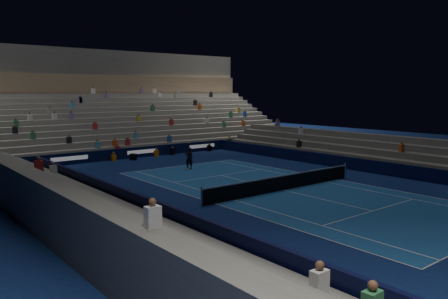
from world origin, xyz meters
name	(u,v)px	position (x,y,z in m)	size (l,w,h in m)	color
ground	(283,190)	(0.00, 0.00, 0.00)	(90.00, 90.00, 0.00)	#0D1E51
court_surface	(283,190)	(0.00, 0.00, 0.01)	(10.97, 23.77, 0.01)	#1A4D8F
sponsor_barrier_far	(142,152)	(0.00, 18.50, 0.50)	(44.00, 0.25, 1.00)	black
sponsor_barrier_east	(371,166)	(9.70, 0.00, 0.50)	(0.25, 37.00, 1.00)	black
sponsor_barrier_west	(148,207)	(-9.70, 0.00, 0.50)	(0.25, 37.00, 1.00)	black
grandstand_main	(100,117)	(0.00, 27.90, 3.38)	(44.00, 15.20, 11.20)	gray
grandstand_east	(395,157)	(13.17, 0.00, 0.92)	(5.00, 37.00, 2.50)	#60605C
grandstand_west	(79,211)	(-13.17, 0.00, 0.92)	(5.00, 37.00, 2.50)	slate
tennis_net	(283,182)	(0.00, 0.00, 0.50)	(12.90, 0.10, 1.10)	#B2B2B7
tennis_player	(189,158)	(-0.29, 10.12, 0.89)	(0.65, 0.43, 1.78)	black
broadcast_camera	(133,157)	(-1.49, 17.39, 0.30)	(0.59, 0.95, 0.57)	black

